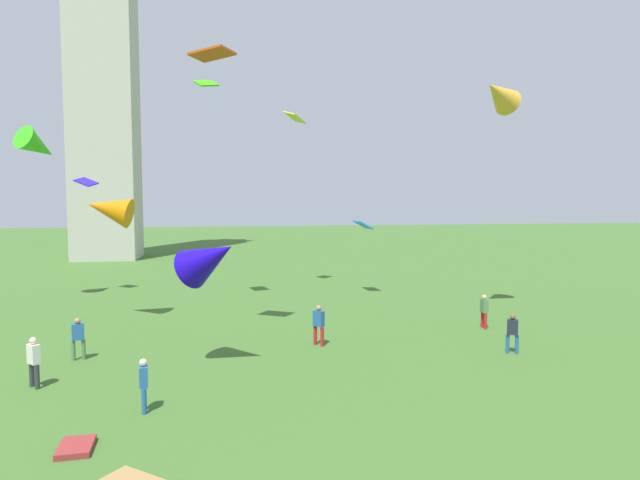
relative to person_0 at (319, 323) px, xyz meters
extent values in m
cube|color=#B7B2A8|center=(-16.08, 37.91, 23.02)|extent=(6.37, 6.37, 48.03)
cylinder|color=red|center=(0.13, -0.15, -0.58)|extent=(0.16, 0.16, 0.85)
cylinder|color=red|center=(-0.13, 0.15, -0.58)|extent=(0.16, 0.16, 0.85)
cube|color=#235693|center=(0.00, 0.00, 0.18)|extent=(0.50, 0.52, 0.67)
sphere|color=#A37556|center=(0.00, 0.00, 0.64)|extent=(0.25, 0.25, 0.25)
cylinder|color=#235693|center=(7.47, -2.50, -0.61)|extent=(0.15, 0.15, 0.79)
cylinder|color=#235693|center=(7.78, -2.69, -0.61)|extent=(0.15, 0.15, 0.79)
cube|color=#1E2333|center=(7.62, -2.60, 0.10)|extent=(0.49, 0.43, 0.63)
sphere|color=brown|center=(7.62, -2.60, 0.53)|extent=(0.23, 0.23, 0.23)
cylinder|color=#2D3338|center=(-10.47, -3.37, -0.59)|extent=(0.16, 0.16, 0.83)
cylinder|color=#2D3338|center=(-10.21, -3.65, -0.59)|extent=(0.16, 0.16, 0.83)
cube|color=silver|center=(-10.34, -3.51, 0.16)|extent=(0.49, 0.51, 0.66)
sphere|color=beige|center=(-10.34, -3.51, 0.61)|extent=(0.24, 0.24, 0.24)
cylinder|color=#235693|center=(-6.39, -6.50, -0.61)|extent=(0.15, 0.15, 0.77)
cylinder|color=#235693|center=(-6.43, -6.14, -0.61)|extent=(0.15, 0.15, 0.77)
cube|color=#235693|center=(-6.41, -6.32, 0.08)|extent=(0.29, 0.45, 0.61)
sphere|color=beige|center=(-6.41, -6.32, 0.50)|extent=(0.23, 0.23, 0.23)
cylinder|color=red|center=(8.53, 1.82, -0.60)|extent=(0.15, 0.15, 0.80)
cylinder|color=red|center=(8.51, 1.45, -0.60)|extent=(0.15, 0.15, 0.80)
cube|color=#51754C|center=(8.52, 1.64, 0.12)|extent=(0.28, 0.45, 0.64)
sphere|color=#D8AD84|center=(8.52, 1.64, 0.55)|extent=(0.23, 0.23, 0.23)
cylinder|color=#51754C|center=(-9.88, -0.46, -0.60)|extent=(0.15, 0.15, 0.81)
cylinder|color=#51754C|center=(-9.52, -0.39, -0.60)|extent=(0.15, 0.15, 0.81)
cube|color=#235693|center=(-9.70, -0.42, 0.13)|extent=(0.47, 0.32, 0.64)
sphere|color=#A37556|center=(-9.70, -0.42, 0.56)|extent=(0.24, 0.24, 0.24)
cone|color=gold|center=(10.25, 3.93, 10.81)|extent=(2.84, 2.54, 2.08)
cone|color=orange|center=(-9.76, 6.35, 4.84)|extent=(2.64, 1.85, 2.00)
cone|color=#1806BB|center=(-4.49, -2.63, 3.19)|extent=(3.03, 2.87, 2.35)
cube|color=gold|center=(0.96, 14.95, 10.95)|extent=(1.70, 1.83, 0.82)
cone|color=green|center=(-14.95, 12.79, 8.51)|extent=(2.78, 3.05, 2.33)
cube|color=#36C207|center=(-4.88, 9.59, 11.96)|extent=(1.51, 1.73, 0.74)
cube|color=#2817E5|center=(-12.74, 14.75, 6.44)|extent=(1.59, 1.38, 0.69)
cube|color=#2578EC|center=(5.03, 11.74, 3.65)|extent=(1.12, 1.64, 0.59)
cube|color=#CC440E|center=(-4.38, 1.21, 11.49)|extent=(2.11, 1.97, 0.32)
cube|color=maroon|center=(-7.76, -8.61, -0.92)|extent=(0.87, 1.15, 0.16)
camera|label=1|loc=(-4.02, -22.80, 5.36)|focal=30.52mm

